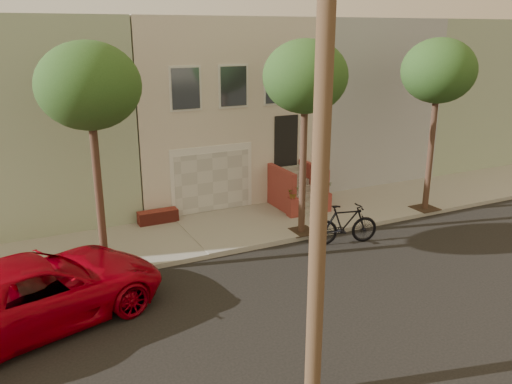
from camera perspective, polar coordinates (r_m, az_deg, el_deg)
name	(u,v)px	position (r m, az deg, el deg)	size (l,w,h in m)	color
ground	(344,291)	(14.41, 9.55, -10.59)	(90.00, 90.00, 0.00)	black
sidewalk	(256,225)	(18.57, -0.02, -3.57)	(40.00, 3.70, 0.15)	#9A978C
house_row	(196,104)	(22.95, -6.53, 9.54)	(33.10, 11.70, 7.00)	#BEB2A2
tree_left	(89,87)	(14.37, -17.75, 10.80)	(2.70, 2.57, 6.30)	#2D2116
tree_mid	(305,78)	(16.63, 5.41, 12.29)	(2.70, 2.57, 6.30)	#2D2116
tree_right	(439,72)	(20.05, 19.28, 12.25)	(2.70, 2.57, 6.30)	#2D2116
pickup_truck	(37,292)	(13.42, -22.76, -9.98)	(2.76, 5.99, 1.67)	#9C0010
motorcycle	(345,224)	(17.17, 9.67, -3.48)	(0.63, 2.22, 1.34)	black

